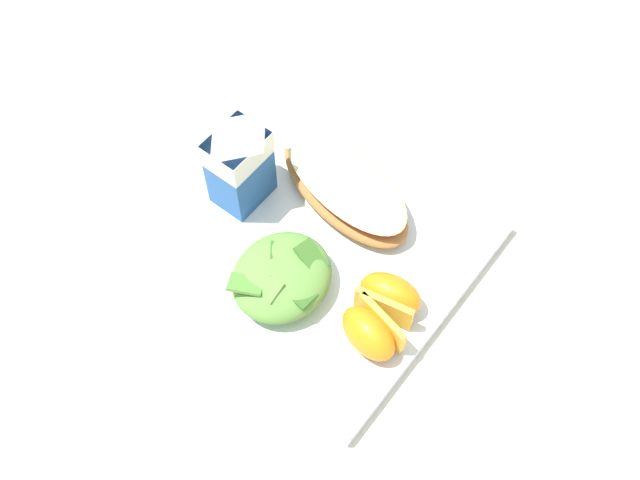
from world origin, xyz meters
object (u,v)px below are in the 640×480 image
(white_plate, at_px, (320,249))
(cheesy_pizza_bread, at_px, (345,186))
(orange_wedge_middle, at_px, (390,296))
(milk_carton, at_px, (241,156))
(orange_wedge_front, at_px, (370,332))
(green_salad_pile, at_px, (283,278))

(white_plate, xyz_separation_m, cheesy_pizza_bread, (0.06, 0.02, 0.03))
(orange_wedge_middle, bearing_deg, milk_carton, 85.17)
(white_plate, relative_size, orange_wedge_front, 4.23)
(green_salad_pile, xyz_separation_m, orange_wedge_middle, (0.05, -0.09, -0.00))
(milk_carton, bearing_deg, orange_wedge_middle, -94.83)
(white_plate, distance_m, cheesy_pizza_bread, 0.07)
(orange_wedge_front, bearing_deg, orange_wedge_middle, 10.06)
(milk_carton, relative_size, orange_wedge_front, 1.66)
(cheesy_pizza_bread, height_order, milk_carton, milk_carton)
(cheesy_pizza_bread, bearing_deg, white_plate, -165.11)
(milk_carton, distance_m, orange_wedge_front, 0.21)
(white_plate, xyz_separation_m, orange_wedge_middle, (-0.01, -0.09, 0.03))
(green_salad_pile, height_order, orange_wedge_middle, green_salad_pile)
(cheesy_pizza_bread, height_order, orange_wedge_front, orange_wedge_front)
(cheesy_pizza_bread, relative_size, orange_wedge_front, 2.77)
(orange_wedge_front, bearing_deg, green_salad_pile, 93.38)
(cheesy_pizza_bread, distance_m, milk_carton, 0.11)
(white_plate, bearing_deg, orange_wedge_middle, -97.53)
(green_salad_pile, xyz_separation_m, orange_wedge_front, (0.01, -0.10, -0.00))
(cheesy_pizza_bread, relative_size, milk_carton, 1.67)
(cheesy_pizza_bread, distance_m, green_salad_pile, 0.12)
(white_plate, distance_m, milk_carton, 0.12)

